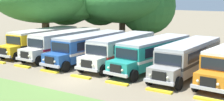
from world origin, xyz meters
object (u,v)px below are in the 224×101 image
object	(u,v)px
parked_bus_slot_1	(65,42)
broad_shade_tree	(125,2)
parked_bus_slot_3	(121,48)
parked_bus_slot_2	(90,46)
parked_bus_slot_5	(189,56)
parked_bus_slot_0	(43,40)
parked_bus_slot_4	(154,52)

from	to	relation	value
parked_bus_slot_1	broad_shade_tree	xyz separation A→B (m)	(0.69, 11.91, 4.27)
parked_bus_slot_3	parked_bus_slot_1	bearing A→B (deg)	-89.32
parked_bus_slot_2	parked_bus_slot_5	size ratio (longest dim) A/B	1.00
parked_bus_slot_1	parked_bus_slot_3	distance (m)	7.27
parked_bus_slot_0	parked_bus_slot_3	size ratio (longest dim) A/B	1.00
parked_bus_slot_5	parked_bus_slot_4	bearing A→B (deg)	-92.02
parked_bus_slot_2	parked_bus_slot_1	bearing A→B (deg)	-96.22
parked_bus_slot_2	parked_bus_slot_5	bearing A→B (deg)	93.62
parked_bus_slot_0	parked_bus_slot_4	xyz separation A→B (m)	(14.52, -0.13, 0.00)
parked_bus_slot_4	broad_shade_tree	xyz separation A→B (m)	(-10.21, 11.90, 4.27)
parked_bus_slot_2	parked_bus_slot_4	xyz separation A→B (m)	(7.08, 0.55, 0.00)
parked_bus_slot_5	broad_shade_tree	bearing A→B (deg)	-130.19
parked_bus_slot_0	parked_bus_slot_2	xyz separation A→B (m)	(7.44, -0.67, 0.00)
parked_bus_slot_5	broad_shade_tree	distance (m)	18.73
parked_bus_slot_4	parked_bus_slot_5	distance (m)	3.44
parked_bus_slot_3	broad_shade_tree	world-z (taller)	broad_shade_tree
parked_bus_slot_1	parked_bus_slot_0	bearing A→B (deg)	-90.19
parked_bus_slot_4	parked_bus_slot_5	world-z (taller)	same
parked_bus_slot_0	parked_bus_slot_4	world-z (taller)	same
parked_bus_slot_2	parked_bus_slot_3	size ratio (longest dim) A/B	1.00
parked_bus_slot_2	parked_bus_slot_0	bearing A→B (deg)	-93.41
parked_bus_slot_3	broad_shade_tree	distance (m)	14.15
parked_bus_slot_1	parked_bus_slot_3	xyz separation A→B (m)	(7.27, 0.13, 0.00)
parked_bus_slot_3	parked_bus_slot_5	world-z (taller)	same
parked_bus_slot_4	broad_shade_tree	bearing A→B (deg)	-133.39
parked_bus_slot_0	parked_bus_slot_3	distance (m)	10.89
parked_bus_slot_3	parked_bus_slot_4	size ratio (longest dim) A/B	0.99
broad_shade_tree	parked_bus_slot_1	bearing A→B (deg)	-93.33
parked_bus_slot_0	parked_bus_slot_1	xyz separation A→B (m)	(3.62, -0.14, 0.00)
parked_bus_slot_3	broad_shade_tree	bearing A→B (deg)	-151.16
parked_bus_slot_3	parked_bus_slot_4	distance (m)	3.64
parked_bus_slot_2	parked_bus_slot_3	distance (m)	3.51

